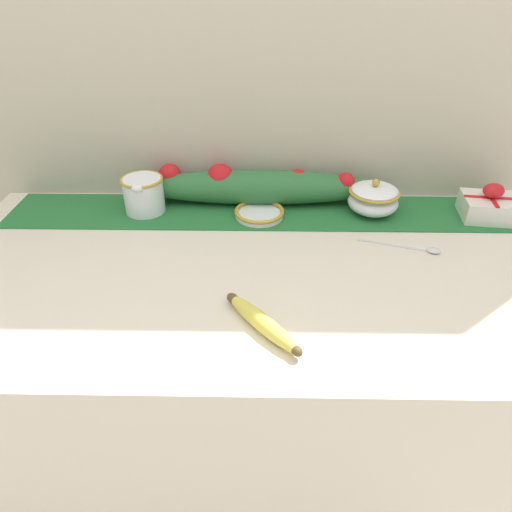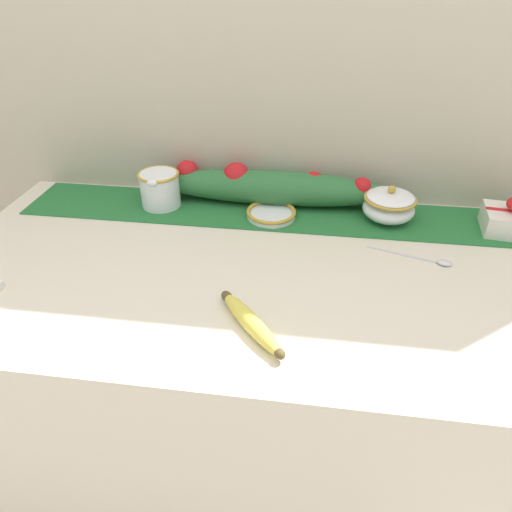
% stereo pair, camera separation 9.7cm
% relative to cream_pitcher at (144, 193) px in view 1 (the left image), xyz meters
% --- Properties ---
extents(ground_plane, '(12.00, 12.00, 0.00)m').
position_rel_cream_pitcher_xyz_m(ground_plane, '(0.30, -0.26, -0.97)').
color(ground_plane, '#B2A899').
extents(countertop, '(1.46, 0.73, 0.92)m').
position_rel_cream_pitcher_xyz_m(countertop, '(0.30, -0.26, -0.51)').
color(countertop, beige).
rests_on(countertop, ground_plane).
extents(back_wall, '(2.26, 0.04, 2.40)m').
position_rel_cream_pitcher_xyz_m(back_wall, '(0.30, 0.13, 0.23)').
color(back_wall, '#B7AD99').
rests_on(back_wall, ground_plane).
extents(table_runner, '(1.34, 0.20, 0.00)m').
position_rel_cream_pitcher_xyz_m(table_runner, '(0.30, -0.00, -0.05)').
color(table_runner, '#236B33').
rests_on(table_runner, countertop).
extents(cream_pitcher, '(0.11, 0.13, 0.10)m').
position_rel_cream_pitcher_xyz_m(cream_pitcher, '(0.00, 0.00, 0.00)').
color(cream_pitcher, white).
rests_on(cream_pitcher, countertop).
extents(sugar_bowl, '(0.13, 0.13, 0.10)m').
position_rel_cream_pitcher_xyz_m(sugar_bowl, '(0.61, -0.00, -0.01)').
color(sugar_bowl, white).
rests_on(sugar_bowl, countertop).
extents(small_dish, '(0.13, 0.13, 0.02)m').
position_rel_cream_pitcher_xyz_m(small_dish, '(0.31, -0.03, -0.04)').
color(small_dish, white).
rests_on(small_dish, countertop).
extents(banana, '(0.15, 0.18, 0.03)m').
position_rel_cream_pitcher_xyz_m(banana, '(0.32, -0.46, -0.04)').
color(banana, '#DBCC4C').
rests_on(banana, countertop).
extents(spoon, '(0.19, 0.07, 0.01)m').
position_rel_cream_pitcher_xyz_m(spoon, '(0.70, -0.19, -0.05)').
color(spoon, silver).
rests_on(spoon, countertop).
extents(gift_box, '(0.15, 0.13, 0.10)m').
position_rel_cream_pitcher_xyz_m(gift_box, '(0.91, -0.02, -0.02)').
color(gift_box, silver).
rests_on(gift_box, countertop).
extents(poinsettia_garland, '(0.67, 0.10, 0.11)m').
position_rel_cream_pitcher_xyz_m(poinsettia_garland, '(0.30, 0.05, -0.00)').
color(poinsettia_garland, '#2D6B38').
rests_on(poinsettia_garland, countertop).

